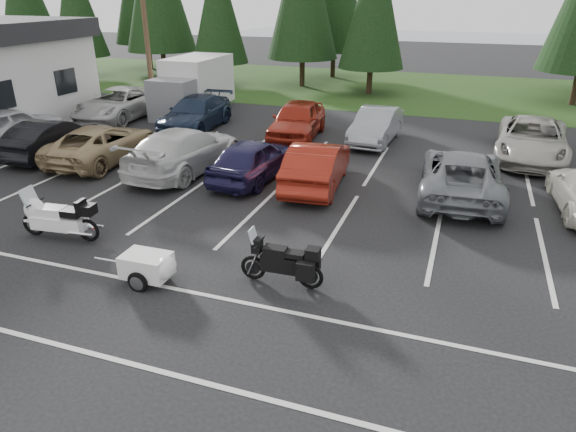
# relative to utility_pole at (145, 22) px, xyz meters

# --- Properties ---
(ground) EXTENTS (120.00, 120.00, 0.00)m
(ground) POSITION_rel_utility_pole_xyz_m (10.00, -12.00, -4.70)
(ground) COLOR black
(ground) RESTS_ON ground
(grass_strip) EXTENTS (80.00, 16.00, 0.01)m
(grass_strip) POSITION_rel_utility_pole_xyz_m (10.00, 12.00, -4.69)
(grass_strip) COLOR #1E3A12
(grass_strip) RESTS_ON ground
(lake_water) EXTENTS (70.00, 50.00, 0.02)m
(lake_water) POSITION_rel_utility_pole_xyz_m (14.00, 43.00, -4.70)
(lake_water) COLOR slate
(lake_water) RESTS_ON ground
(utility_pole) EXTENTS (1.60, 0.26, 9.00)m
(utility_pole) POSITION_rel_utility_pole_xyz_m (0.00, 0.00, 0.00)
(utility_pole) COLOR #473321
(utility_pole) RESTS_ON ground
(box_truck) EXTENTS (2.40, 5.60, 2.90)m
(box_truck) POSITION_rel_utility_pole_xyz_m (2.00, 0.50, -3.25)
(box_truck) COLOR silver
(box_truck) RESTS_ON ground
(stall_markings) EXTENTS (32.00, 16.00, 0.01)m
(stall_markings) POSITION_rel_utility_pole_xyz_m (10.00, -10.00, -4.69)
(stall_markings) COLOR silver
(stall_markings) RESTS_ON ground
(conifer_1) EXTENTS (3.96, 3.96, 9.22)m
(conifer_1) POSITION_rel_utility_pole_xyz_m (-12.00, 9.20, 0.69)
(conifer_1) COLOR #332316
(conifer_1) RESTS_ON ground
(conifer_3) EXTENTS (3.87, 3.87, 9.02)m
(conifer_3) POSITION_rel_utility_pole_xyz_m (-0.50, 9.40, 0.57)
(conifer_3) COLOR #332316
(conifer_3) RESTS_ON ground
(conifer_5) EXTENTS (4.14, 4.14, 9.63)m
(conifer_5) POSITION_rel_utility_pole_xyz_m (10.00, 9.60, 0.93)
(conifer_5) COLOR #332316
(conifer_5) RESTS_ON ground
(car_near_0) EXTENTS (2.29, 4.90, 1.62)m
(car_near_0) POSITION_rel_utility_pole_xyz_m (-2.41, -7.37, -3.89)
(car_near_0) COLOR silver
(car_near_0) RESTS_ON ground
(car_near_1) EXTENTS (1.83, 4.61, 1.49)m
(car_near_1) POSITION_rel_utility_pole_xyz_m (0.54, -8.18, -3.95)
(car_near_1) COLOR black
(car_near_1) RESTS_ON ground
(car_near_2) EXTENTS (2.61, 5.28, 1.44)m
(car_near_2) POSITION_rel_utility_pole_xyz_m (2.92, -8.07, -3.98)
(car_near_2) COLOR #9D855B
(car_near_2) RESTS_ON ground
(car_near_3) EXTENTS (2.65, 5.73, 1.62)m
(car_near_3) POSITION_rel_utility_pole_xyz_m (6.59, -8.10, -3.89)
(car_near_3) COLOR silver
(car_near_3) RESTS_ON ground
(car_near_4) EXTENTS (2.07, 4.50, 1.49)m
(car_near_4) POSITION_rel_utility_pole_xyz_m (9.33, -8.10, -3.95)
(car_near_4) COLOR #1B183E
(car_near_4) RESTS_ON ground
(car_near_5) EXTENTS (2.05, 4.81, 1.54)m
(car_near_5) POSITION_rel_utility_pole_xyz_m (11.66, -8.02, -3.93)
(car_near_5) COLOR maroon
(car_near_5) RESTS_ON ground
(car_near_6) EXTENTS (2.80, 5.60, 1.52)m
(car_near_6) POSITION_rel_utility_pole_xyz_m (16.34, -7.37, -3.94)
(car_near_6) COLOR slate
(car_near_6) RESTS_ON ground
(car_far_0) EXTENTS (2.84, 5.78, 1.58)m
(car_far_0) POSITION_rel_utility_pole_xyz_m (-0.91, -1.76, -3.91)
(car_far_0) COLOR #BBBBB9
(car_far_0) RESTS_ON ground
(car_far_1) EXTENTS (2.41, 5.36, 1.53)m
(car_far_1) POSITION_rel_utility_pole_xyz_m (3.88, -2.34, -3.93)
(car_far_1) COLOR #162238
(car_far_1) RESTS_ON ground
(car_far_2) EXTENTS (2.40, 5.06, 1.67)m
(car_far_2) POSITION_rel_utility_pole_xyz_m (9.04, -2.29, -3.86)
(car_far_2) COLOR maroon
(car_far_2) RESTS_ON ground
(car_far_3) EXTENTS (1.82, 4.55, 1.47)m
(car_far_3) POSITION_rel_utility_pole_xyz_m (12.53, -1.77, -3.96)
(car_far_3) COLOR gray
(car_far_3) RESTS_ON ground
(car_far_4) EXTENTS (3.02, 5.84, 1.57)m
(car_far_4) POSITION_rel_utility_pole_xyz_m (18.81, -2.23, -3.91)
(car_far_4) COLOR #A4A096
(car_far_4) RESTS_ON ground
(touring_motorcycle) EXTENTS (2.64, 1.07, 1.42)m
(touring_motorcycle) POSITION_rel_utility_pole_xyz_m (6.25, -14.23, -3.99)
(touring_motorcycle) COLOR white
(touring_motorcycle) RESTS_ON ground
(cargo_trailer) EXTENTS (1.58, 0.91, 0.73)m
(cargo_trailer) POSITION_rel_utility_pole_xyz_m (9.77, -15.43, -4.34)
(cargo_trailer) COLOR white
(cargo_trailer) RESTS_ON ground
(adventure_motorcycle) EXTENTS (2.21, 0.82, 1.33)m
(adventure_motorcycle) POSITION_rel_utility_pole_xyz_m (12.72, -14.47, -4.03)
(adventure_motorcycle) COLOR black
(adventure_motorcycle) RESTS_ON ground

